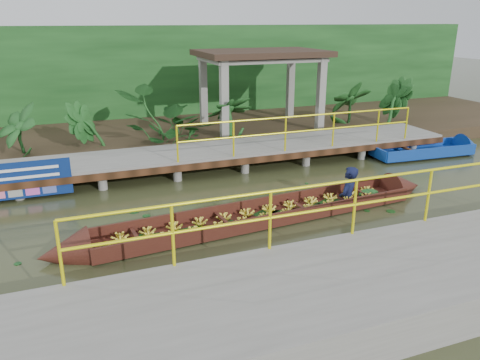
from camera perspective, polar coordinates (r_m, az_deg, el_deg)
name	(u,v)px	position (r m, az deg, el deg)	size (l,w,h in m)	color
ground	(247,211)	(10.92, 0.84, -3.79)	(80.00, 80.00, 0.00)	#2E3319
land_strip	(174,132)	(17.72, -8.11, 5.76)	(30.00, 8.00, 0.45)	#2F2517
far_dock	(205,154)	(13.84, -4.28, 3.22)	(16.00, 2.06, 1.66)	slate
near_dock	(402,281)	(8.01, 19.15, -11.53)	(18.00, 2.40, 1.73)	slate
pavilion	(261,61)	(17.09, 2.57, 14.25)	(4.40, 3.00, 3.00)	slate
foliage_backdrop	(158,77)	(19.84, -10.01, 12.28)	(30.00, 0.80, 4.00)	#123A14
vendor_boat	(277,208)	(10.49, 4.55, -3.40)	(9.29, 1.69, 2.11)	#38150F
moored_blue_boat	(445,149)	(16.90, 23.76, 3.46)	(3.93, 1.24, 0.92)	#0D3693
blue_banner	(7,182)	(12.49, -26.57, -0.17)	(2.94, 0.04, 0.92)	navy
tropical_plants	(223,117)	(15.78, -2.05, 7.69)	(14.10, 1.10, 1.37)	#123A14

